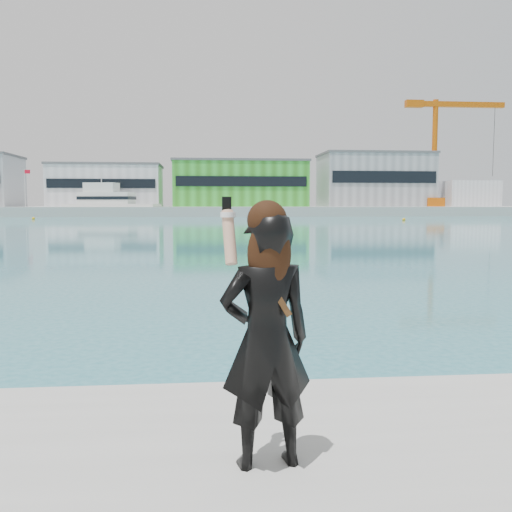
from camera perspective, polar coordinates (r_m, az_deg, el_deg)
The scene contains 12 objects.
far_quay at distance 134.44m, azimuth -5.14°, elevation 4.52°, with size 320.00×40.00×2.00m, color #9E9E99.
warehouse_white at distance 134.19m, azimuth -14.66°, elevation 6.84°, with size 24.48×15.35×9.50m.
warehouse_green at distance 132.77m, azimuth -1.67°, elevation 7.24°, with size 30.60×16.36×10.50m.
warehouse_grey_right at distance 138.62m, azimuth 11.76°, elevation 7.46°, with size 25.50×15.35×12.50m.
ancillary_shed at distance 144.71m, azimuth 20.37°, elevation 5.85°, with size 12.00×10.00×6.00m, color silver.
dock_crane at distance 137.99m, azimuth 17.89°, elevation 10.16°, with size 23.00×4.00×24.00m.
flagpole_left at distance 130.91m, azimuth -22.08°, elevation 6.57°, with size 1.28×0.16×8.00m.
flagpole_right at distance 127.53m, azimuth 4.91°, elevation 6.98°, with size 1.28×0.16×8.00m.
motor_yacht at distance 122.70m, azimuth -14.46°, elevation 5.05°, with size 20.36×10.14×9.16m.
buoy_near at distance 91.75m, azimuth 14.57°, elevation 3.45°, with size 0.50×0.50×0.50m, color #ECA50C.
buoy_far at distance 102.76m, azimuth -21.37°, elevation 3.43°, with size 0.50×0.50×0.50m, color #ECA50C.
woman at distance 3.74m, azimuth 1.01°, elevation -7.61°, with size 0.67×0.50×1.78m.
Camera 1 is at (-0.65, -4.43, 2.53)m, focal length 40.00 mm.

